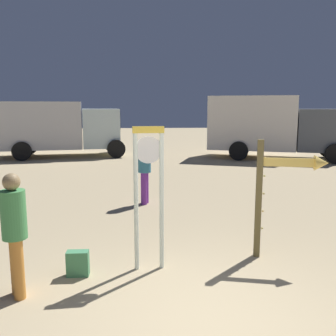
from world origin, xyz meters
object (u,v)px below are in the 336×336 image
Objects in this scene: arrow_sign at (284,181)px; box_truck_near at (55,126)px; person_distant at (145,167)px; backpack at (78,264)px; person_near_clock at (15,229)px; box_truck_far at (268,125)px; standing_clock at (149,183)px.

box_truck_near is (-6.91, 13.31, 0.20)m from arrow_sign.
person_distant is at bearing -64.53° from box_truck_near.
box_truck_near is at bearing 104.54° from backpack.
person_near_clock is 0.25× the size of box_truck_far.
arrow_sign reaches higher than backpack.
standing_clock is 13.78m from box_truck_far.
arrow_sign is 1.15× the size of person_distant.
arrow_sign is at bearing -62.57° from box_truck_near.
backpack is (-1.09, -0.21, -1.20)m from standing_clock.
box_truck_far is at bearing -6.29° from box_truck_near.
backpack is 0.06× the size of box_truck_near.
backpack is (-3.33, -0.50, -1.14)m from arrow_sign.
arrow_sign is 0.30× the size of box_truck_far.
person_distant is 10.39m from box_truck_far.
person_near_clock is 1.18m from backpack.
standing_clock is 2.26m from arrow_sign.
standing_clock is 4.01m from person_distant.
box_truck_far is at bearing 73.15° from arrow_sign.
box_truck_near reaches higher than standing_clock.
box_truck_far is at bearing 59.81° from person_near_clock.
standing_clock is 5.79× the size of backpack.
standing_clock is 1.33× the size of person_near_clock.
backpack is 0.22× the size of person_distant.
standing_clock reaches higher than person_distant.
backpack is (0.69, 0.59, -0.76)m from person_near_clock.
standing_clock is 2.00m from person_near_clock.
standing_clock is 1.63m from backpack.
box_truck_far is (3.68, 12.14, 0.31)m from arrow_sign.
standing_clock is at bearing -88.71° from person_distant.
person_distant is 0.26× the size of box_truck_near.
person_near_clock is 5.07m from person_distant.
arrow_sign reaches higher than person_distant.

